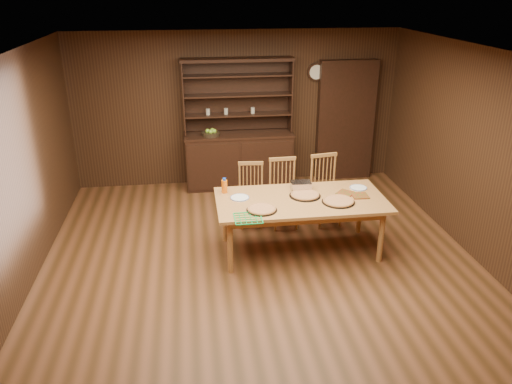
{
  "coord_description": "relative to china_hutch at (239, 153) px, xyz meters",
  "views": [
    {
      "loc": [
        -0.81,
        -5.34,
        3.31
      ],
      "look_at": [
        -0.02,
        0.4,
        0.85
      ],
      "focal_mm": 35.0,
      "sensor_mm": 36.0,
      "label": 1
    }
  ],
  "objects": [
    {
      "name": "pot_holder_a",
      "position": [
        1.32,
        -2.43,
        0.16
      ],
      "size": [
        0.21,
        0.21,
        0.02
      ],
      "primitive_type": "cube",
      "rotation": [
        0.0,
        0.0,
        -0.03
      ],
      "color": "#B31415",
      "rests_on": "dining_table"
    },
    {
      "name": "floor",
      "position": [
        0.0,
        -2.75,
        -0.6
      ],
      "size": [
        6.0,
        6.0,
        0.0
      ],
      "primitive_type": "plane",
      "color": "brown",
      "rests_on": "ground"
    },
    {
      "name": "doorway",
      "position": [
        1.9,
        0.15,
        0.45
      ],
      "size": [
        1.0,
        0.18,
        2.1
      ],
      "primitive_type": "cube",
      "color": "black",
      "rests_on": "floor"
    },
    {
      "name": "juice_bottle",
      "position": [
        -0.4,
        -2.07,
        0.25
      ],
      "size": [
        0.08,
        0.08,
        0.2
      ],
      "color": "orange",
      "rests_on": "dining_table"
    },
    {
      "name": "chair_left",
      "position": [
        0.02,
        -1.51,
        -0.1
      ],
      "size": [
        0.41,
        0.39,
        0.93
      ],
      "rotation": [
        0.0,
        0.0,
        -0.09
      ],
      "color": "#AE743B",
      "rests_on": "floor"
    },
    {
      "name": "room_shell",
      "position": [
        0.0,
        -2.75,
        0.98
      ],
      "size": [
        6.0,
        6.0,
        6.0
      ],
      "color": "beige",
      "rests_on": "floor"
    },
    {
      "name": "dining_table",
      "position": [
        0.55,
        -2.41,
        0.09
      ],
      "size": [
        2.16,
        1.08,
        0.75
      ],
      "color": "#C27643",
      "rests_on": "floor"
    },
    {
      "name": "chair_center",
      "position": [
        0.48,
        -1.59,
        -0.07
      ],
      "size": [
        0.42,
        0.4,
        1.0
      ],
      "rotation": [
        0.0,
        0.0,
        0.03
      ],
      "color": "#AE743B",
      "rests_on": "floor"
    },
    {
      "name": "pizza_left",
      "position": [
        0.0,
        -2.69,
        0.17
      ],
      "size": [
        0.37,
        0.37,
        0.04
      ],
      "color": "black",
      "rests_on": "dining_table"
    },
    {
      "name": "fruit_bowl",
      "position": [
        -0.47,
        -0.07,
        0.39
      ],
      "size": [
        0.31,
        0.31,
        0.12
      ],
      "color": "black",
      "rests_on": "china_hutch"
    },
    {
      "name": "foil_dish",
      "position": [
        0.61,
        -2.1,
        0.21
      ],
      "size": [
        0.27,
        0.2,
        0.11
      ],
      "primitive_type": "cube",
      "rotation": [
        0.0,
        0.0,
        -0.03
      ],
      "color": "silver",
      "rests_on": "dining_table"
    },
    {
      "name": "china_hutch",
      "position": [
        0.0,
        0.0,
        0.0
      ],
      "size": [
        1.84,
        0.52,
        2.17
      ],
      "color": "black",
      "rests_on": "floor"
    },
    {
      "name": "pizza_right",
      "position": [
        0.99,
        -2.58,
        0.17
      ],
      "size": [
        0.42,
        0.42,
        0.04
      ],
      "color": "black",
      "rests_on": "dining_table"
    },
    {
      "name": "chair_right",
      "position": [
        1.1,
        -1.59,
        -0.05
      ],
      "size": [
        0.48,
        0.46,
        1.03
      ],
      "rotation": [
        0.0,
        0.0,
        0.16
      ],
      "color": "#AE743B",
      "rests_on": "floor"
    },
    {
      "name": "plate_left",
      "position": [
        -0.22,
        -2.29,
        0.16
      ],
      "size": [
        0.24,
        0.24,
        0.02
      ],
      "color": "white",
      "rests_on": "dining_table"
    },
    {
      "name": "wall_clock",
      "position": [
        1.35,
        0.2,
        1.3
      ],
      "size": [
        0.3,
        0.05,
        0.3
      ],
      "color": "black",
      "rests_on": "room_shell"
    },
    {
      "name": "pot_holder_b",
      "position": [
        1.16,
        -2.32,
        0.16
      ],
      "size": [
        0.28,
        0.28,
        0.01
      ],
      "primitive_type": "cube",
      "rotation": [
        0.0,
        0.0,
        -0.75
      ],
      "color": "#B31415",
      "rests_on": "dining_table"
    },
    {
      "name": "plate_right",
      "position": [
        1.38,
        -2.17,
        0.16
      ],
      "size": [
        0.23,
        0.23,
        0.02
      ],
      "color": "white",
      "rests_on": "dining_table"
    },
    {
      "name": "pizza_center",
      "position": [
        0.62,
        -2.33,
        0.17
      ],
      "size": [
        0.41,
        0.41,
        0.04
      ],
      "color": "black",
      "rests_on": "dining_table"
    },
    {
      "name": "cooling_rack",
      "position": [
        -0.19,
        -2.89,
        0.16
      ],
      "size": [
        0.35,
        0.35,
        0.01
      ],
      "primitive_type": null,
      "rotation": [
        0.0,
        0.0,
        -0.15
      ],
      "color": "#0DA945",
      "rests_on": "dining_table"
    }
  ]
}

